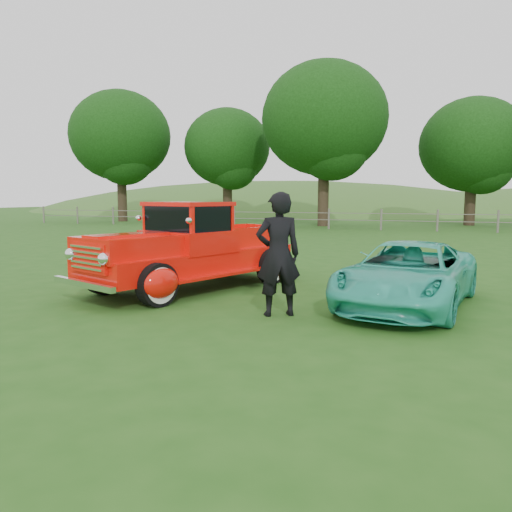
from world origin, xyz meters
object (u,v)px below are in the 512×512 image
(tree_mid_west, at_px, (227,148))
(tree_near_east, at_px, (473,145))
(teal_sedan, at_px, (408,275))
(tree_near_west, at_px, (324,119))
(man, at_px, (278,254))
(tree_far_west, at_px, (120,136))
(red_pickup, at_px, (191,250))

(tree_mid_west, distance_m, tree_near_east, 17.03)
(tree_near_east, xyz_separation_m, teal_sedan, (-2.50, -27.20, -4.69))
(tree_near_east, distance_m, teal_sedan, 27.72)
(tree_near_west, distance_m, tree_near_east, 9.97)
(man, bearing_deg, tree_mid_west, -95.43)
(tree_far_west, height_order, tree_mid_west, tree_far_west)
(tree_near_west, xyz_separation_m, man, (4.59, -24.57, -5.82))
(red_pickup, relative_size, man, 2.70)
(tree_mid_west, distance_m, teal_sedan, 30.36)
(tree_far_west, relative_size, tree_near_west, 0.95)
(tree_far_west, relative_size, red_pickup, 1.88)
(tree_near_west, relative_size, tree_near_east, 1.25)
(tree_near_west, relative_size, teal_sedan, 2.61)
(tree_near_west, bearing_deg, teal_sedan, -74.36)
(tree_near_west, height_order, red_pickup, tree_near_west)
(tree_mid_west, height_order, man, tree_mid_west)
(tree_far_west, relative_size, tree_mid_west, 1.17)
(tree_far_west, relative_size, tree_near_east, 1.19)
(tree_near_east, bearing_deg, teal_sedan, -95.26)
(teal_sedan, xyz_separation_m, man, (-1.90, -1.37, 0.42))
(tree_mid_west, bearing_deg, teal_sedan, -61.05)
(tree_near_east, distance_m, red_pickup, 28.15)
(tree_near_east, relative_size, red_pickup, 1.58)
(man, bearing_deg, tree_near_east, -128.74)
(tree_far_west, distance_m, man, 33.29)
(tree_far_west, height_order, tree_near_east, tree_far_west)
(tree_near_west, xyz_separation_m, teal_sedan, (6.50, -23.20, -6.24))
(red_pickup, bearing_deg, tree_near_east, 97.04)
(tree_mid_west, distance_m, tree_near_west, 8.63)
(tree_near_west, height_order, man, tree_near_west)
(tree_mid_west, relative_size, red_pickup, 1.60)
(tree_near_west, bearing_deg, tree_mid_west, 159.44)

